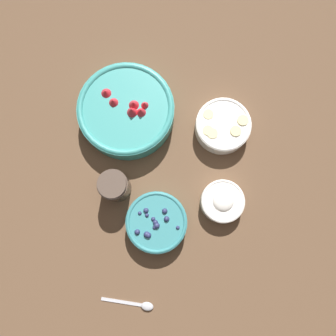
{
  "coord_description": "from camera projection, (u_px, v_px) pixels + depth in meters",
  "views": [
    {
      "loc": [
        0.14,
        0.0,
        0.9
      ],
      "look_at": [
        -0.01,
        0.04,
        0.04
      ],
      "focal_mm": 35.0,
      "sensor_mm": 36.0,
      "label": 1
    }
  ],
  "objects": [
    {
      "name": "bowl_strawberries",
      "position": [
        126.0,
        111.0,
        0.9
      ],
      "size": [
        0.27,
        0.27,
        0.09
      ],
      "color": "teal",
      "rests_on": "ground_plane"
    },
    {
      "name": "spoon",
      "position": [
        137.0,
        305.0,
        0.85
      ],
      "size": [
        0.07,
        0.13,
        0.01
      ],
      "color": "#B2B2B7",
      "rests_on": "ground_plane"
    },
    {
      "name": "bowl_blueberries",
      "position": [
        156.0,
        222.0,
        0.86
      ],
      "size": [
        0.16,
        0.16,
        0.06
      ],
      "color": "teal",
      "rests_on": "ground_plane"
    },
    {
      "name": "jar_chocolate",
      "position": [
        114.0,
        186.0,
        0.86
      ],
      "size": [
        0.08,
        0.08,
        0.1
      ],
      "color": "#4C3D33",
      "rests_on": "ground_plane"
    },
    {
      "name": "ground_plane",
      "position": [
        155.0,
        176.0,
        0.91
      ],
      "size": [
        4.0,
        4.0,
        0.0
      ],
      "primitive_type": "plane",
      "color": "brown"
    },
    {
      "name": "bowl_bananas",
      "position": [
        222.0,
        126.0,
        0.91
      ],
      "size": [
        0.15,
        0.15,
        0.05
      ],
      "color": "white",
      "rests_on": "ground_plane"
    },
    {
      "name": "bowl_cream",
      "position": [
        221.0,
        202.0,
        0.87
      ],
      "size": [
        0.12,
        0.12,
        0.05
      ],
      "color": "white",
      "rests_on": "ground_plane"
    }
  ]
}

